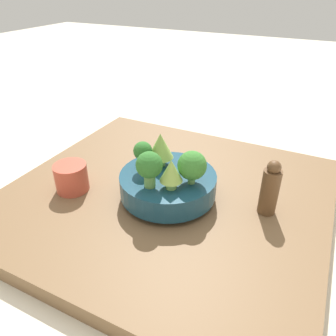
% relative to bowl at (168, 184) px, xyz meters
% --- Properties ---
extents(ground_plane, '(6.00, 6.00, 0.00)m').
position_rel_bowl_xyz_m(ground_plane, '(0.02, -0.02, -0.09)').
color(ground_plane, beige).
extents(table, '(0.84, 0.80, 0.04)m').
position_rel_bowl_xyz_m(table, '(0.02, -0.02, -0.06)').
color(table, brown).
rests_on(table, ground_plane).
extents(bowl, '(0.25, 0.25, 0.07)m').
position_rel_bowl_xyz_m(bowl, '(0.00, 0.00, 0.00)').
color(bowl, navy).
rests_on(bowl, table).
extents(romanesco_piece_far, '(0.06, 0.06, 0.08)m').
position_rel_bowl_xyz_m(romanesco_piece_far, '(-0.03, 0.05, 0.08)').
color(romanesco_piece_far, '#7AB256').
rests_on(romanesco_piece_far, bowl).
extents(broccoli_floret_left, '(0.07, 0.07, 0.09)m').
position_rel_bowl_xyz_m(broccoli_floret_left, '(-0.07, 0.01, 0.08)').
color(broccoli_floret_left, '#609347').
rests_on(broccoli_floret_left, bowl).
extents(broccoli_floret_right, '(0.05, 0.05, 0.08)m').
position_rel_bowl_xyz_m(broccoli_floret_right, '(0.07, 0.00, 0.08)').
color(broccoli_floret_right, '#6BA34C').
rests_on(broccoli_floret_right, bowl).
extents(broccoli_floret_back, '(0.06, 0.06, 0.09)m').
position_rel_bowl_xyz_m(broccoli_floret_back, '(0.01, 0.07, 0.09)').
color(broccoli_floret_back, '#609347').
rests_on(broccoli_floret_back, bowl).
extents(romanesco_piece_near, '(0.07, 0.07, 0.09)m').
position_rel_bowl_xyz_m(romanesco_piece_near, '(0.04, -0.04, 0.09)').
color(romanesco_piece_near, '#609347').
rests_on(romanesco_piece_near, bowl).
extents(cup, '(0.09, 0.09, 0.08)m').
position_rel_bowl_xyz_m(cup, '(0.25, 0.08, -0.00)').
color(cup, '#C64C38').
rests_on(cup, table).
extents(pepper_mill, '(0.04, 0.04, 0.15)m').
position_rel_bowl_xyz_m(pepper_mill, '(-0.25, -0.06, 0.03)').
color(pepper_mill, brown).
rests_on(pepper_mill, table).
extents(fork, '(0.19, 0.03, 0.01)m').
position_rel_bowl_xyz_m(fork, '(0.05, -0.22, -0.04)').
color(fork, '#B2B2B7').
rests_on(fork, table).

